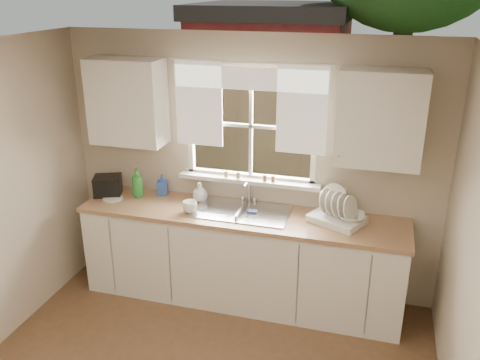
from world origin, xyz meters
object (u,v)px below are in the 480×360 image
(cup, at_px, (190,207))
(dish_rack, at_px, (337,214))
(soap_bottle_a, at_px, (137,182))
(black_appliance, at_px, (108,185))

(cup, bearing_deg, dish_rack, 11.72)
(dish_rack, xyz_separation_m, soap_bottle_a, (-1.95, 0.03, 0.07))
(soap_bottle_a, relative_size, black_appliance, 1.15)
(soap_bottle_a, xyz_separation_m, black_appliance, (-0.31, -0.03, -0.05))
(black_appliance, bearing_deg, dish_rack, -21.18)
(soap_bottle_a, distance_m, cup, 0.67)
(cup, bearing_deg, soap_bottle_a, 166.20)
(soap_bottle_a, bearing_deg, black_appliance, -173.27)
(cup, height_order, black_appliance, black_appliance)
(dish_rack, height_order, cup, dish_rack)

